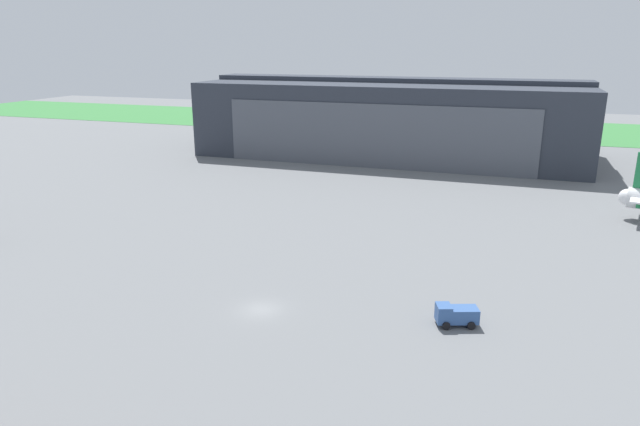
# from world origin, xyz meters

# --- Properties ---
(ground_plane) EXTENTS (440.00, 440.00, 0.00)m
(ground_plane) POSITION_xyz_m (0.00, 0.00, 0.00)
(ground_plane) COLOR slate
(grass_field_strip) EXTENTS (440.00, 56.00, 0.08)m
(grass_field_strip) POSITION_xyz_m (0.00, 157.88, 0.04)
(grass_field_strip) COLOR #37793C
(grass_field_strip) RESTS_ON ground_plane
(maintenance_hangar) EXTENTS (98.41, 41.01, 20.38)m
(maintenance_hangar) POSITION_xyz_m (-5.96, 99.25, 9.73)
(maintenance_hangar) COLOR #2D333D
(maintenance_hangar) RESTS_ON ground_plane
(ops_van) EXTENTS (4.81, 3.42, 2.33)m
(ops_van) POSITION_xyz_m (21.25, 3.32, 1.24)
(ops_van) COLOR #335693
(ops_van) RESTS_ON ground_plane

